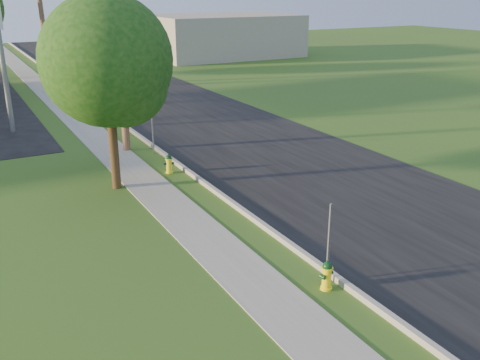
# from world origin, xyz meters

# --- Properties ---
(road) EXTENTS (8.00, 120.00, 0.02)m
(road) POSITION_xyz_m (4.50, 10.00, 0.01)
(road) COLOR black
(road) RESTS_ON ground
(curb) EXTENTS (0.15, 120.00, 0.15)m
(curb) POSITION_xyz_m (0.50, 10.00, 0.07)
(curb) COLOR #A29F94
(curb) RESTS_ON ground
(sidewalk) EXTENTS (1.50, 120.00, 0.03)m
(sidewalk) POSITION_xyz_m (-1.25, 10.00, 0.01)
(sidewalk) COLOR gray
(sidewalk) RESTS_ON ground
(utility_pole_mid) EXTENTS (1.40, 0.32, 9.80)m
(utility_pole_mid) POSITION_xyz_m (-0.60, 17.00, 4.95)
(utility_pole_mid) COLOR brown
(utility_pole_mid) RESTS_ON ground
(utility_pole_far) EXTENTS (1.40, 0.32, 9.50)m
(utility_pole_far) POSITION_xyz_m (-0.60, 35.00, 4.80)
(utility_pole_far) COLOR brown
(utility_pole_far) RESTS_ON ground
(sign_post_near) EXTENTS (0.05, 0.04, 2.00)m
(sign_post_near) POSITION_xyz_m (0.25, 4.20, 1.00)
(sign_post_near) COLOR gray
(sign_post_near) RESTS_ON ground
(sign_post_mid) EXTENTS (0.05, 0.04, 2.00)m
(sign_post_mid) POSITION_xyz_m (0.25, 16.00, 1.00)
(sign_post_mid) COLOR gray
(sign_post_mid) RESTS_ON ground
(sign_post_far) EXTENTS (0.05, 0.04, 2.00)m
(sign_post_far) POSITION_xyz_m (0.25, 28.20, 1.00)
(sign_post_far) COLOR gray
(sign_post_far) RESTS_ON ground
(distant_building) EXTENTS (14.00, 10.00, 4.00)m
(distant_building) POSITION_xyz_m (18.00, 45.00, 2.00)
(distant_building) COLOR #9D9485
(distant_building) RESTS_ON ground
(tree_verge) EXTENTS (4.26, 4.26, 6.46)m
(tree_verge) POSITION_xyz_m (-2.17, 12.68, 4.16)
(tree_verge) COLOR #3C2715
(tree_verge) RESTS_ON ground
(hydrant_near) EXTENTS (0.38, 0.34, 0.73)m
(hydrant_near) POSITION_xyz_m (0.07, 3.97, 0.36)
(hydrant_near) COLOR yellow
(hydrant_near) RESTS_ON ground
(hydrant_mid) EXTENTS (0.38, 0.34, 0.74)m
(hydrant_mid) POSITION_xyz_m (-0.10, 13.36, 0.36)
(hydrant_mid) COLOR yellow
(hydrant_mid) RESTS_ON ground
(hydrant_far) EXTENTS (0.38, 0.34, 0.74)m
(hydrant_far) POSITION_xyz_m (0.17, 28.83, 0.36)
(hydrant_far) COLOR #E8A800
(hydrant_far) RESTS_ON ground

